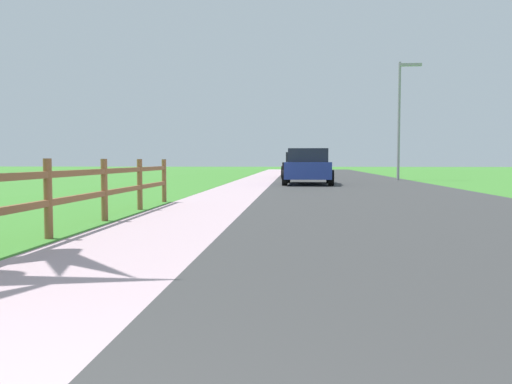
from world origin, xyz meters
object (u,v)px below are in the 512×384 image
at_px(parked_suv_blue, 308,166).
at_px(parked_car_beige, 303,164).
at_px(parked_car_red, 303,163).
at_px(street_lamp, 401,110).
at_px(parked_car_black, 301,165).

xyz_separation_m(parked_suv_blue, parked_car_beige, (0.04, 16.56, 0.01)).
height_order(parked_car_red, street_lamp, street_lamp).
bearing_deg(parked_car_black, street_lamp, -33.88).
bearing_deg(parked_suv_blue, street_lamp, 44.43).
bearing_deg(parked_car_red, street_lamp, -76.70).
bearing_deg(parked_car_beige, parked_suv_blue, -90.14).
height_order(parked_car_black, parked_car_beige, parked_car_beige).
height_order(parked_suv_blue, parked_car_red, same).
bearing_deg(parked_car_black, parked_suv_blue, -88.25).
bearing_deg(parked_suv_blue, parked_car_red, 89.62).
height_order(parked_car_black, street_lamp, street_lamp).
xyz_separation_m(parked_car_black, street_lamp, (5.13, -3.45, 2.86)).
xyz_separation_m(parked_suv_blue, parked_car_black, (-0.25, 8.23, 0.00)).
distance_m(parked_suv_blue, street_lamp, 7.41).
height_order(parked_car_black, parked_car_red, parked_car_red).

